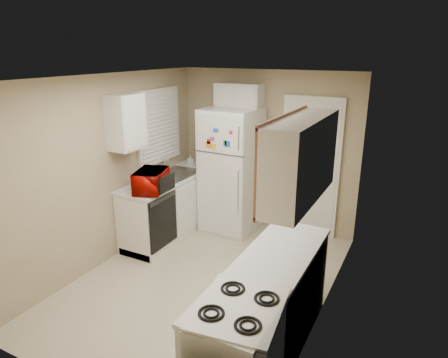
% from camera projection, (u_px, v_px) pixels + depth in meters
% --- Properties ---
extents(floor, '(3.80, 3.80, 0.00)m').
position_uv_depth(floor, '(205.00, 280.00, 4.85)').
color(floor, beige).
rests_on(floor, ground).
extents(ceiling, '(3.80, 3.80, 0.00)m').
position_uv_depth(ceiling, '(202.00, 77.00, 4.11)').
color(ceiling, white).
rests_on(ceiling, floor).
extents(wall_left, '(3.80, 3.80, 0.00)m').
position_uv_depth(wall_left, '(109.00, 170.00, 5.10)').
color(wall_left, tan).
rests_on(wall_left, floor).
extents(wall_right, '(3.80, 3.80, 0.00)m').
position_uv_depth(wall_right, '(328.00, 209.00, 3.87)').
color(wall_right, tan).
rests_on(wall_right, floor).
extents(wall_back, '(2.80, 2.80, 0.00)m').
position_uv_depth(wall_back, '(266.00, 151.00, 6.08)').
color(wall_back, tan).
rests_on(wall_back, floor).
extents(wall_front, '(2.80, 2.80, 0.00)m').
position_uv_depth(wall_front, '(71.00, 264.00, 2.88)').
color(wall_front, tan).
rests_on(wall_front, floor).
extents(left_counter, '(0.60, 1.80, 0.90)m').
position_uv_depth(left_counter, '(171.00, 206.00, 5.96)').
color(left_counter, silver).
rests_on(left_counter, floor).
extents(dishwasher, '(0.03, 0.58, 0.72)m').
position_uv_depth(dishwasher, '(163.00, 221.00, 5.31)').
color(dishwasher, black).
rests_on(dishwasher, floor).
extents(sink, '(0.54, 0.74, 0.16)m').
position_uv_depth(sink, '(176.00, 177.00, 5.95)').
color(sink, gray).
rests_on(sink, left_counter).
extents(microwave, '(0.58, 0.44, 0.35)m').
position_uv_depth(microwave, '(151.00, 180.00, 5.18)').
color(microwave, '#980500').
rests_on(microwave, left_counter).
extents(soap_bottle, '(0.10, 0.10, 0.17)m').
position_uv_depth(soap_bottle, '(190.00, 160.00, 6.35)').
color(soap_bottle, silver).
rests_on(soap_bottle, left_counter).
extents(window_blinds, '(0.10, 0.98, 1.08)m').
position_uv_depth(window_blinds, '(159.00, 126.00, 5.84)').
color(window_blinds, silver).
rests_on(window_blinds, wall_left).
extents(upper_cabinet_left, '(0.30, 0.45, 0.70)m').
position_uv_depth(upper_cabinet_left, '(126.00, 122.00, 5.03)').
color(upper_cabinet_left, silver).
rests_on(upper_cabinet_left, wall_left).
extents(refrigerator, '(0.79, 0.77, 1.87)m').
position_uv_depth(refrigerator, '(231.00, 171.00, 6.00)').
color(refrigerator, silver).
rests_on(refrigerator, floor).
extents(cabinet_over_fridge, '(0.70, 0.30, 0.40)m').
position_uv_depth(cabinet_over_fridge, '(239.00, 97.00, 5.88)').
color(cabinet_over_fridge, silver).
rests_on(cabinet_over_fridge, wall_back).
extents(interior_door, '(0.86, 0.06, 2.08)m').
position_uv_depth(interior_door, '(310.00, 169.00, 5.80)').
color(interior_door, silver).
rests_on(interior_door, floor).
extents(right_counter, '(0.60, 2.00, 0.90)m').
position_uv_depth(right_counter, '(266.00, 311.00, 3.56)').
color(right_counter, silver).
rests_on(right_counter, floor).
extents(upper_cabinet_right, '(0.30, 1.20, 0.70)m').
position_uv_depth(upper_cabinet_right, '(301.00, 160.00, 3.32)').
color(upper_cabinet_right, silver).
rests_on(upper_cabinet_right, wall_right).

